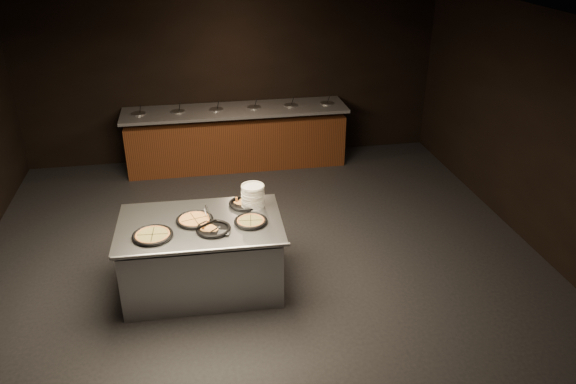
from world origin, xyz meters
name	(u,v)px	position (x,y,z in m)	size (l,w,h in m)	color
room	(266,172)	(0.00, 0.00, 1.45)	(7.02, 8.02, 2.92)	black
salad_bar	(237,141)	(0.00, 3.56, 0.44)	(3.70, 0.83, 1.18)	#572B14
serving_counter	(202,257)	(-0.73, 0.10, 0.41)	(1.83, 1.20, 0.86)	silver
plate_stack	(253,196)	(-0.10, 0.38, 0.99)	(0.26, 0.26, 0.26)	white
pan_veggie_whole	(153,235)	(-1.22, -0.11, 0.88)	(0.43, 0.43, 0.04)	black
pan_cheese_whole	(195,220)	(-0.78, 0.14, 0.88)	(0.41, 0.41, 0.04)	black
pan_cheese_slices_a	(245,203)	(-0.19, 0.43, 0.88)	(0.38, 0.38, 0.04)	black
pan_cheese_slices_b	(213,229)	(-0.59, -0.10, 0.88)	(0.38, 0.38, 0.04)	black
pan_veggie_slices	(251,221)	(-0.18, 0.00, 0.88)	(0.37, 0.37, 0.04)	black
server_left	(207,212)	(-0.64, 0.19, 0.93)	(0.15, 0.29, 0.14)	silver
server_right	(211,227)	(-0.61, -0.16, 0.94)	(0.36, 0.16, 0.17)	silver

